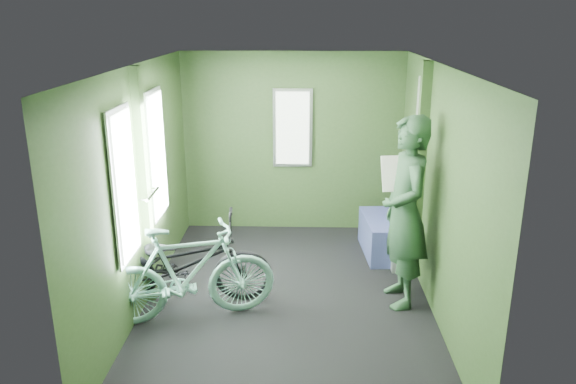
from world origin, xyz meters
The scene contains 6 objects.
room centered at (-0.04, 0.04, 1.44)m, with size 4.00×4.02×2.31m.
bicycle_black centered at (-1.00, -0.12, 0.00)m, with size 0.60×1.71×0.90m, color black.
bicycle_mint centered at (-0.90, -0.44, 0.00)m, with size 0.46×1.62×0.97m, color #7EC2B4.
passenger centered at (1.12, 0.01, 0.94)m, with size 0.52×0.77×1.87m.
waste_box centered at (1.26, 0.80, 0.43)m, with size 0.25×0.35×0.86m, color gray.
bench_seat centered at (1.15, 1.17, 0.28)m, with size 0.55×0.92×0.93m.
Camera 1 is at (0.16, -5.03, 2.75)m, focal length 35.00 mm.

